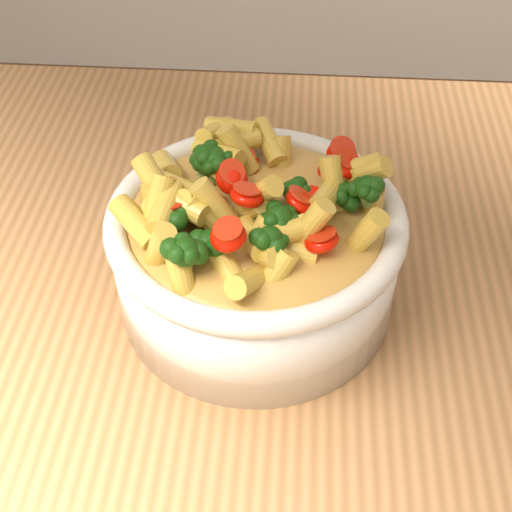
{
  "coord_description": "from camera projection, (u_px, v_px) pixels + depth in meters",
  "views": [
    {
      "loc": [
        -0.08,
        -0.37,
        1.34
      ],
      "look_at": [
        -0.11,
        0.03,
        0.95
      ],
      "focal_mm": 50.0,
      "sensor_mm": 36.0,
      "label": 1
    }
  ],
  "objects": [
    {
      "name": "table",
      "position": [
        374.0,
        409.0,
        0.64
      ],
      "size": [
        1.2,
        0.8,
        0.9
      ],
      "color": "tan",
      "rests_on": "ground"
    },
    {
      "name": "serving_bowl",
      "position": [
        256.0,
        255.0,
        0.56
      ],
      "size": [
        0.23,
        0.23,
        0.1
      ],
      "color": "white",
      "rests_on": "table"
    },
    {
      "name": "pasta_salad",
      "position": [
        256.0,
        195.0,
        0.52
      ],
      "size": [
        0.18,
        0.18,
        0.04
      ],
      "color": "gold",
      "rests_on": "serving_bowl"
    }
  ]
}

